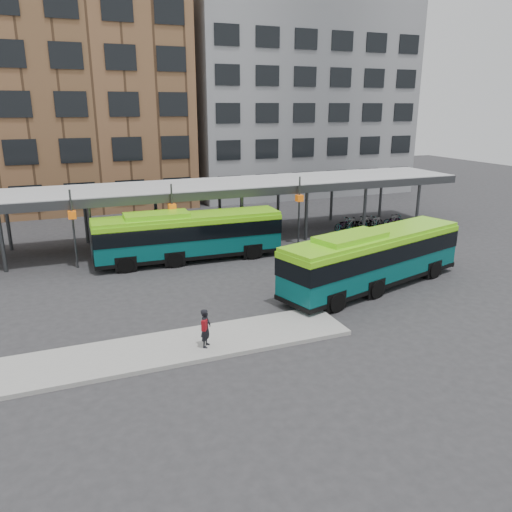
{
  "coord_description": "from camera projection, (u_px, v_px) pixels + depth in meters",
  "views": [
    {
      "loc": [
        -9.6,
        -21.21,
        9.51
      ],
      "look_at": [
        -0.16,
        2.44,
        1.8
      ],
      "focal_mm": 35.0,
      "sensor_mm": 36.0,
      "label": 1
    }
  ],
  "objects": [
    {
      "name": "canopy",
      "position": [
        203.0,
        188.0,
        35.31
      ],
      "size": [
        40.0,
        6.53,
        4.8
      ],
      "color": "#999B9E",
      "rests_on": "ground"
    },
    {
      "name": "pedestrian",
      "position": [
        206.0,
        328.0,
        19.91
      ],
      "size": [
        0.64,
        0.7,
        1.6
      ],
      "rotation": [
        0.0,
        0.0,
        0.99
      ],
      "color": "black",
      "rests_on": "boarding_island"
    },
    {
      "name": "boarding_island",
      "position": [
        184.0,
        346.0,
        20.37
      ],
      "size": [
        14.0,
        3.0,
        0.18
      ],
      "primitive_type": "cube",
      "color": "gray",
      "rests_on": "ground"
    },
    {
      "name": "ground",
      "position": [
        277.0,
        303.0,
        25.02
      ],
      "size": [
        120.0,
        120.0,
        0.0
      ],
      "primitive_type": "plane",
      "color": "#28282B",
      "rests_on": "ground"
    },
    {
      "name": "bus_rear",
      "position": [
        188.0,
        235.0,
        31.46
      ],
      "size": [
        11.78,
        2.9,
        3.23
      ],
      "rotation": [
        0.0,
        0.0,
        -0.03
      ],
      "color": "#064B4C",
      "rests_on": "ground"
    },
    {
      "name": "building_brick",
      "position": [
        42.0,
        89.0,
        46.73
      ],
      "size": [
        26.0,
        14.0,
        22.0
      ],
      "primitive_type": "cube",
      "color": "brown",
      "rests_on": "ground"
    },
    {
      "name": "bike_rack",
      "position": [
        367.0,
        222.0,
        40.2
      ],
      "size": [
        6.58,
        1.45,
        1.05
      ],
      "color": "slate",
      "rests_on": "ground"
    },
    {
      "name": "building_grey",
      "position": [
        292.0,
        101.0,
        56.25
      ],
      "size": [
        24.0,
        14.0,
        20.0
      ],
      "primitive_type": "cube",
      "color": "slate",
      "rests_on": "ground"
    },
    {
      "name": "bus_front",
      "position": [
        374.0,
        257.0,
        26.73
      ],
      "size": [
        12.07,
        5.68,
        3.26
      ],
      "rotation": [
        0.0,
        0.0,
        0.28
      ],
      "color": "#064B4C",
      "rests_on": "ground"
    }
  ]
}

